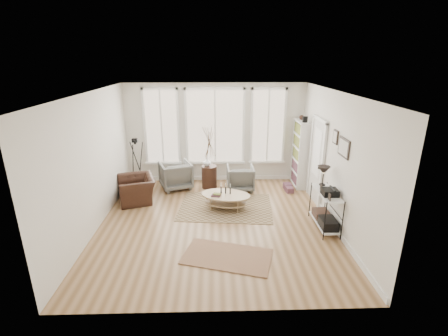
{
  "coord_description": "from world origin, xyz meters",
  "views": [
    {
      "loc": [
        -0.01,
        -6.61,
        3.56
      ],
      "look_at": [
        0.2,
        0.6,
        1.1
      ],
      "focal_mm": 26.0,
      "sensor_mm": 36.0,
      "label": 1
    }
  ],
  "objects_px": {
    "bookcase": "(300,154)",
    "armchair_left": "(176,175)",
    "armchair_right": "(240,178)",
    "side_table": "(209,158)",
    "low_shelf": "(326,206)",
    "coffee_table": "(225,197)",
    "accent_chair": "(137,189)"
  },
  "relations": [
    {
      "from": "low_shelf",
      "to": "side_table",
      "type": "xyz_separation_m",
      "value": [
        -2.56,
        2.4,
        0.36
      ]
    },
    {
      "from": "bookcase",
      "to": "armchair_right",
      "type": "height_order",
      "value": "bookcase"
    },
    {
      "from": "armchair_left",
      "to": "low_shelf",
      "type": "bearing_deg",
      "value": 125.02
    },
    {
      "from": "armchair_left",
      "to": "side_table",
      "type": "height_order",
      "value": "side_table"
    },
    {
      "from": "coffee_table",
      "to": "accent_chair",
      "type": "relative_size",
      "value": 1.37
    },
    {
      "from": "low_shelf",
      "to": "bookcase",
      "type": "bearing_deg",
      "value": 88.72
    },
    {
      "from": "low_shelf",
      "to": "armchair_left",
      "type": "bearing_deg",
      "value": 145.73
    },
    {
      "from": "low_shelf",
      "to": "armchair_left",
      "type": "height_order",
      "value": "low_shelf"
    },
    {
      "from": "coffee_table",
      "to": "side_table",
      "type": "relative_size",
      "value": 0.75
    },
    {
      "from": "bookcase",
      "to": "armchair_left",
      "type": "distance_m",
      "value": 3.62
    },
    {
      "from": "bookcase",
      "to": "armchair_left",
      "type": "xyz_separation_m",
      "value": [
        -3.57,
        -0.12,
        -0.57
      ]
    },
    {
      "from": "low_shelf",
      "to": "armchair_left",
      "type": "relative_size",
      "value": 1.54
    },
    {
      "from": "side_table",
      "to": "accent_chair",
      "type": "bearing_deg",
      "value": -155.33
    },
    {
      "from": "bookcase",
      "to": "low_shelf",
      "type": "xyz_separation_m",
      "value": [
        -0.06,
        -2.52,
        -0.44
      ]
    },
    {
      "from": "armchair_right",
      "to": "accent_chair",
      "type": "relative_size",
      "value": 0.76
    },
    {
      "from": "coffee_table",
      "to": "armchair_right",
      "type": "distance_m",
      "value": 1.32
    },
    {
      "from": "coffee_table",
      "to": "accent_chair",
      "type": "xyz_separation_m",
      "value": [
        -2.29,
        0.54,
        0.02
      ]
    },
    {
      "from": "armchair_right",
      "to": "side_table",
      "type": "xyz_separation_m",
      "value": [
        -0.88,
        0.17,
        0.53
      ]
    },
    {
      "from": "armchair_right",
      "to": "accent_chair",
      "type": "bearing_deg",
      "value": 13.4
    },
    {
      "from": "low_shelf",
      "to": "side_table",
      "type": "height_order",
      "value": "side_table"
    },
    {
      "from": "bookcase",
      "to": "armchair_right",
      "type": "relative_size",
      "value": 2.71
    },
    {
      "from": "coffee_table",
      "to": "side_table",
      "type": "xyz_separation_m",
      "value": [
        -0.42,
        1.4,
        0.58
      ]
    },
    {
      "from": "armchair_right",
      "to": "side_table",
      "type": "distance_m",
      "value": 1.04
    },
    {
      "from": "armchair_right",
      "to": "bookcase",
      "type": "bearing_deg",
      "value": -171.03
    },
    {
      "from": "bookcase",
      "to": "low_shelf",
      "type": "relative_size",
      "value": 1.58
    },
    {
      "from": "low_shelf",
      "to": "side_table",
      "type": "distance_m",
      "value": 3.52
    },
    {
      "from": "coffee_table",
      "to": "armchair_right",
      "type": "relative_size",
      "value": 1.79
    },
    {
      "from": "low_shelf",
      "to": "accent_chair",
      "type": "bearing_deg",
      "value": 160.89
    },
    {
      "from": "bookcase",
      "to": "accent_chair",
      "type": "height_order",
      "value": "bookcase"
    },
    {
      "from": "armchair_left",
      "to": "accent_chair",
      "type": "height_order",
      "value": "armchair_left"
    },
    {
      "from": "armchair_right",
      "to": "side_table",
      "type": "height_order",
      "value": "side_table"
    },
    {
      "from": "armchair_left",
      "to": "side_table",
      "type": "distance_m",
      "value": 1.07
    }
  ]
}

